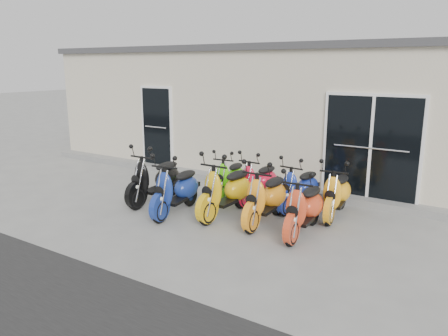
{
  "coord_description": "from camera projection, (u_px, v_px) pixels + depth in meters",
  "views": [
    {
      "loc": [
        4.82,
        -6.92,
        2.86
      ],
      "look_at": [
        0.0,
        0.6,
        0.75
      ],
      "focal_mm": 35.0,
      "sensor_mm": 36.0,
      "label": 1
    }
  ],
  "objects": [
    {
      "name": "ground",
      "position": [
        208.0,
        210.0,
        8.86
      ],
      "size": [
        80.0,
        80.0,
        0.0
      ],
      "primitive_type": "plane",
      "color": "gray",
      "rests_on": "ground"
    },
    {
      "name": "building",
      "position": [
        309.0,
        109.0,
        12.76
      ],
      "size": [
        14.0,
        6.0,
        3.2
      ],
      "primitive_type": "cube",
      "color": "beige",
      "rests_on": "ground"
    },
    {
      "name": "roof_cap",
      "position": [
        311.0,
        50.0,
        12.37
      ],
      "size": [
        14.2,
        6.2,
        0.16
      ],
      "primitive_type": "cube",
      "color": "#3F3F42",
      "rests_on": "building"
    },
    {
      "name": "front_step",
      "position": [
        256.0,
        184.0,
        10.5
      ],
      "size": [
        14.0,
        0.4,
        0.15
      ],
      "primitive_type": "cube",
      "color": "gray",
      "rests_on": "ground"
    },
    {
      "name": "door_left",
      "position": [
        157.0,
        125.0,
        12.03
      ],
      "size": [
        1.07,
        0.08,
        2.22
      ],
      "primitive_type": "cube",
      "color": "black",
      "rests_on": "front_step"
    },
    {
      "name": "door_right",
      "position": [
        371.0,
        145.0,
        8.99
      ],
      "size": [
        2.02,
        0.08,
        2.22
      ],
      "primitive_type": "cube",
      "color": "black",
      "rests_on": "front_step"
    },
    {
      "name": "scooter_front_black",
      "position": [
        155.0,
        173.0,
        9.2
      ],
      "size": [
        0.67,
        1.78,
        1.31
      ],
      "primitive_type": null,
      "rotation": [
        0.0,
        0.0,
        0.02
      ],
      "color": "black",
      "rests_on": "ground"
    },
    {
      "name": "scooter_front_blue",
      "position": [
        176.0,
        183.0,
        8.48
      ],
      "size": [
        0.83,
        1.78,
        1.27
      ],
      "primitive_type": null,
      "rotation": [
        0.0,
        0.0,
        0.12
      ],
      "color": "navy",
      "rests_on": "ground"
    },
    {
      "name": "scooter_front_orange_a",
      "position": [
        226.0,
        183.0,
        8.34
      ],
      "size": [
        0.71,
        1.82,
        1.33
      ],
      "primitive_type": null,
      "rotation": [
        0.0,
        0.0,
        -0.03
      ],
      "color": "#E9B311",
      "rests_on": "ground"
    },
    {
      "name": "scooter_front_orange_b",
      "position": [
        266.0,
        190.0,
        7.94
      ],
      "size": [
        0.7,
        1.75,
        1.28
      ],
      "primitive_type": null,
      "rotation": [
        0.0,
        0.0,
        0.04
      ],
      "color": "orange",
      "rests_on": "ground"
    },
    {
      "name": "scooter_front_red",
      "position": [
        304.0,
        201.0,
        7.41
      ],
      "size": [
        0.69,
        1.7,
        1.24
      ],
      "primitive_type": null,
      "rotation": [
        0.0,
        0.0,
        0.05
      ],
      "color": "#D9431F",
      "rests_on": "ground"
    },
    {
      "name": "scooter_back_green",
      "position": [
        230.0,
        172.0,
        9.67
      ],
      "size": [
        0.72,
        1.54,
        1.1
      ],
      "primitive_type": null,
      "rotation": [
        0.0,
        0.0,
        0.12
      ],
      "color": "#52E309",
      "rests_on": "ground"
    },
    {
      "name": "scooter_back_red",
      "position": [
        258.0,
        176.0,
        9.25
      ],
      "size": [
        0.68,
        1.61,
        1.16
      ],
      "primitive_type": null,
      "rotation": [
        0.0,
        0.0,
        -0.07
      ],
      "color": "red",
      "rests_on": "ground"
    },
    {
      "name": "scooter_back_blue",
      "position": [
        300.0,
        182.0,
        8.76
      ],
      "size": [
        0.74,
        1.61,
        1.15
      ],
      "primitive_type": null,
      "rotation": [
        0.0,
        0.0,
        -0.11
      ],
      "color": "#1A319F",
      "rests_on": "ground"
    },
    {
      "name": "scooter_back_yellow",
      "position": [
        337.0,
        187.0,
        8.32
      ],
      "size": [
        0.76,
        1.68,
        1.2
      ],
      "primitive_type": null,
      "rotation": [
        0.0,
        0.0,
        0.1
      ],
      "color": "#FEA91B",
      "rests_on": "ground"
    }
  ]
}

